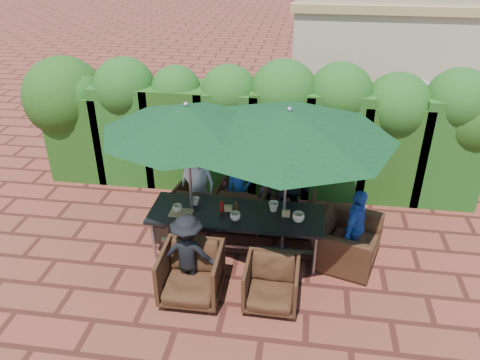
# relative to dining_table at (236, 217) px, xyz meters

# --- Properties ---
(ground) EXTENTS (80.00, 80.00, 0.00)m
(ground) POSITION_rel_dining_table_xyz_m (0.03, -0.05, -0.68)
(ground) COLOR maroon
(ground) RESTS_ON ground
(dining_table) EXTENTS (2.63, 0.90, 0.75)m
(dining_table) POSITION_rel_dining_table_xyz_m (0.00, 0.00, 0.00)
(dining_table) COLOR black
(dining_table) RESTS_ON ground
(umbrella_left) EXTENTS (2.47, 2.47, 2.46)m
(umbrella_left) POSITION_rel_dining_table_xyz_m (-0.70, 0.04, 1.54)
(umbrella_left) COLOR gray
(umbrella_left) RESTS_ON ground
(umbrella_right) EXTENTS (3.01, 3.01, 2.46)m
(umbrella_right) POSITION_rel_dining_table_xyz_m (0.72, 0.05, 1.54)
(umbrella_right) COLOR gray
(umbrella_right) RESTS_ON ground
(chair_far_left) EXTENTS (0.82, 0.78, 0.74)m
(chair_far_left) POSITION_rel_dining_table_xyz_m (-0.80, 0.89, -0.31)
(chair_far_left) COLOR black
(chair_far_left) RESTS_ON ground
(chair_far_mid) EXTENTS (0.91, 0.86, 0.86)m
(chair_far_mid) POSITION_rel_dining_table_xyz_m (-0.01, 0.85, -0.25)
(chair_far_mid) COLOR black
(chair_far_mid) RESTS_ON ground
(chair_far_right) EXTENTS (0.74, 0.70, 0.71)m
(chair_far_right) POSITION_rel_dining_table_xyz_m (0.85, 0.84, -0.32)
(chair_far_right) COLOR black
(chair_far_right) RESTS_ON ground
(chair_near_left) EXTENTS (0.82, 0.77, 0.84)m
(chair_near_left) POSITION_rel_dining_table_xyz_m (-0.46, -1.06, -0.26)
(chair_near_left) COLOR black
(chair_near_left) RESTS_ON ground
(chair_near_right) EXTENTS (0.73, 0.68, 0.74)m
(chair_near_right) POSITION_rel_dining_table_xyz_m (0.64, -1.05, -0.31)
(chair_near_right) COLOR black
(chair_near_right) RESTS_ON ground
(chair_end_right) EXTENTS (0.95, 1.19, 0.91)m
(chair_end_right) POSITION_rel_dining_table_xyz_m (1.69, 0.07, -0.22)
(chair_end_right) COLOR black
(chair_end_right) RESTS_ON ground
(adult_far_left) EXTENTS (0.78, 0.60, 1.40)m
(adult_far_left) POSITION_rel_dining_table_xyz_m (-0.81, 0.96, 0.02)
(adult_far_left) COLOR silver
(adult_far_left) RESTS_ON ground
(adult_far_mid) EXTENTS (0.49, 0.44, 1.16)m
(adult_far_mid) POSITION_rel_dining_table_xyz_m (-0.10, 0.92, -0.10)
(adult_far_mid) COLOR #204BAD
(adult_far_mid) RESTS_ON ground
(adult_far_right) EXTENTS (0.76, 0.58, 1.41)m
(adult_far_right) POSITION_rel_dining_table_xyz_m (0.78, 0.95, 0.03)
(adult_far_right) COLOR black
(adult_far_right) RESTS_ON ground
(adult_near_left) EXTENTS (0.79, 0.38, 1.21)m
(adult_near_left) POSITION_rel_dining_table_xyz_m (-0.53, -0.91, -0.07)
(adult_near_left) COLOR black
(adult_near_left) RESTS_ON ground
(adult_end_right) EXTENTS (0.63, 0.82, 1.25)m
(adult_end_right) POSITION_rel_dining_table_xyz_m (1.79, 0.04, -0.05)
(adult_end_right) COLOR #204BAD
(adult_end_right) RESTS_ON ground
(child_left) EXTENTS (0.28, 0.24, 0.73)m
(child_left) POSITION_rel_dining_table_xyz_m (-0.37, 0.96, -0.31)
(child_left) COLOR #C64659
(child_left) RESTS_ON ground
(child_right) EXTENTS (0.32, 0.28, 0.75)m
(child_right) POSITION_rel_dining_table_xyz_m (0.35, 1.04, -0.30)
(child_right) COLOR #814698
(child_right) RESTS_ON ground
(pedestrian_a) EXTENTS (1.48, 1.21, 1.54)m
(pedestrian_a) POSITION_rel_dining_table_xyz_m (1.70, 4.05, 0.09)
(pedestrian_a) COLOR green
(pedestrian_a) RESTS_ON ground
(pedestrian_b) EXTENTS (1.00, 0.91, 1.78)m
(pedestrian_b) POSITION_rel_dining_table_xyz_m (2.79, 4.31, 0.21)
(pedestrian_b) COLOR #C64659
(pedestrian_b) RESTS_ON ground
(pedestrian_c) EXTENTS (1.11, 1.16, 1.72)m
(pedestrian_c) POSITION_rel_dining_table_xyz_m (3.31, 4.19, 0.18)
(pedestrian_c) COLOR gray
(pedestrian_c) RESTS_ON ground
(cup_a) EXTENTS (0.14, 0.14, 0.11)m
(cup_a) POSITION_rel_dining_table_xyz_m (-0.89, -0.09, 0.13)
(cup_a) COLOR beige
(cup_a) RESTS_ON dining_table
(cup_b) EXTENTS (0.13, 0.13, 0.12)m
(cup_b) POSITION_rel_dining_table_xyz_m (-0.66, 0.14, 0.13)
(cup_b) COLOR beige
(cup_b) RESTS_ON dining_table
(cup_c) EXTENTS (0.16, 0.16, 0.13)m
(cup_c) POSITION_rel_dining_table_xyz_m (0.02, -0.20, 0.14)
(cup_c) COLOR beige
(cup_c) RESTS_ON dining_table
(cup_d) EXTENTS (0.16, 0.16, 0.15)m
(cup_d) POSITION_rel_dining_table_xyz_m (0.56, 0.14, 0.15)
(cup_d) COLOR beige
(cup_d) RESTS_ON dining_table
(cup_e) EXTENTS (0.18, 0.18, 0.14)m
(cup_e) POSITION_rel_dining_table_xyz_m (0.94, -0.10, 0.14)
(cup_e) COLOR beige
(cup_e) RESTS_ON dining_table
(ketchup_bottle) EXTENTS (0.04, 0.04, 0.17)m
(ketchup_bottle) POSITION_rel_dining_table_xyz_m (-0.22, -0.00, 0.16)
(ketchup_bottle) COLOR #B20C0A
(ketchup_bottle) RESTS_ON dining_table
(sauce_bottle) EXTENTS (0.04, 0.04, 0.17)m
(sauce_bottle) POSITION_rel_dining_table_xyz_m (-0.00, 0.03, 0.16)
(sauce_bottle) COLOR #4C230C
(sauce_bottle) RESTS_ON dining_table
(serving_tray) EXTENTS (0.35, 0.25, 0.02)m
(serving_tray) POSITION_rel_dining_table_xyz_m (-0.82, -0.14, 0.08)
(serving_tray) COLOR #926E47
(serving_tray) RESTS_ON dining_table
(number_block_left) EXTENTS (0.12, 0.06, 0.10)m
(number_block_left) POSITION_rel_dining_table_xyz_m (-0.12, 0.03, 0.12)
(number_block_left) COLOR tan
(number_block_left) RESTS_ON dining_table
(number_block_right) EXTENTS (0.12, 0.06, 0.10)m
(number_block_right) POSITION_rel_dining_table_xyz_m (0.75, 0.01, 0.12)
(number_block_right) COLOR tan
(number_block_right) RESTS_ON dining_table
(hedge_wall) EXTENTS (9.10, 1.60, 2.53)m
(hedge_wall) POSITION_rel_dining_table_xyz_m (-0.02, 2.27, 0.71)
(hedge_wall) COLOR #12360E
(hedge_wall) RESTS_ON ground
(building) EXTENTS (6.20, 3.08, 3.20)m
(building) POSITION_rel_dining_table_xyz_m (3.53, 6.94, 0.93)
(building) COLOR #C4B391
(building) RESTS_ON ground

